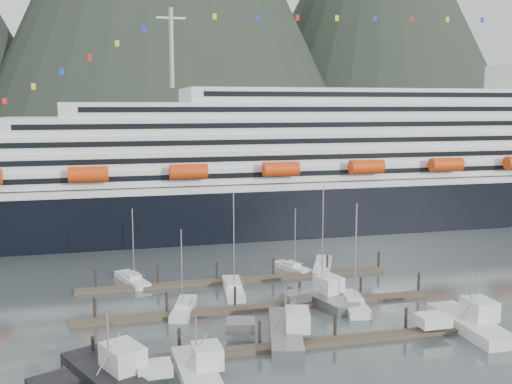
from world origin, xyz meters
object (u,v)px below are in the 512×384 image
sailboat_d (233,289)px  sailboat_f (292,268)px  sailboat_b (184,309)px  trawler_e (321,297)px  trawler_b (195,370)px  trawler_d (468,323)px  sailboat_e (132,280)px  sailboat_h (353,304)px  trawler_a (108,378)px  trawler_c (284,331)px  cruise_ship (351,171)px  sailboat_g (323,266)px

sailboat_d → sailboat_f: size_ratio=1.44×
sailboat_b → trawler_e: (18.64, -1.24, 0.55)m
sailboat_f → trawler_e: size_ratio=0.88×
sailboat_d → trawler_b: (-9.51, -26.37, 0.47)m
sailboat_b → trawler_d: sailboat_b is taller
sailboat_d → trawler_e: (10.54, -7.97, 0.51)m
sailboat_e → trawler_b: size_ratio=1.10×
sailboat_h → trawler_a: sailboat_h is taller
trawler_a → trawler_c: (19.94, 7.55, -0.09)m
trawler_b → trawler_e: bearing=-49.3°
sailboat_h → trawler_c: 14.37m
sailboat_d → trawler_c: (2.03, -18.50, 0.47)m
sailboat_e → sailboat_h: (28.08, -18.70, 0.04)m
sailboat_b → trawler_b: 19.71m
trawler_c → trawler_e: (8.50, 10.53, 0.05)m
sailboat_d → trawler_b: sailboat_d is taller
trawler_b → trawler_d: (33.70, 4.72, 0.07)m
cruise_ship → sailboat_h: bearing=-112.7°
sailboat_g → trawler_e: (-6.44, -16.59, 0.52)m
sailboat_f → trawler_e: (-1.11, -16.59, 0.55)m
trawler_b → trawler_a: bearing=86.0°
sailboat_h → cruise_ship: bearing=-12.2°
sailboat_b → trawler_d: bearing=-98.4°
trawler_a → sailboat_h: bearing=-88.9°
sailboat_b → trawler_e: sailboat_b is taller
trawler_a → trawler_b: size_ratio=1.36×
cruise_ship → trawler_e: bearing=-116.9°
sailboat_g → trawler_a: sailboat_g is taller
sailboat_f → trawler_b: size_ratio=0.98×
cruise_ship → trawler_e: 58.85m
sailboat_h → sailboat_g: bearing=1.8°
sailboat_g → trawler_c: size_ratio=1.00×
sailboat_f → sailboat_d: bearing=104.9°
sailboat_e → sailboat_h: bearing=-141.9°
trawler_d → trawler_e: trawler_d is taller
sailboat_g → sailboat_h: (-2.94, -19.24, 0.02)m
sailboat_g → trawler_b: size_ratio=1.30×
sailboat_g → trawler_c: 30.97m
trawler_d → sailboat_e: bearing=51.8°
sailboat_f → cruise_ship: bearing=-57.3°
trawler_d → sailboat_d: bearing=47.8°
trawler_c → sailboat_g: bearing=-14.7°
sailboat_b → sailboat_e: (-5.94, 14.81, 0.01)m
sailboat_e → sailboat_g: 31.02m
sailboat_f → trawler_e: 16.64m
sailboat_e → sailboat_g: size_ratio=0.84×
cruise_ship → trawler_d: cruise_ship is taller
cruise_ship → sailboat_f: 44.55m
sailboat_d → trawler_b: 28.04m
sailboat_e → sailboat_h: sailboat_h is taller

